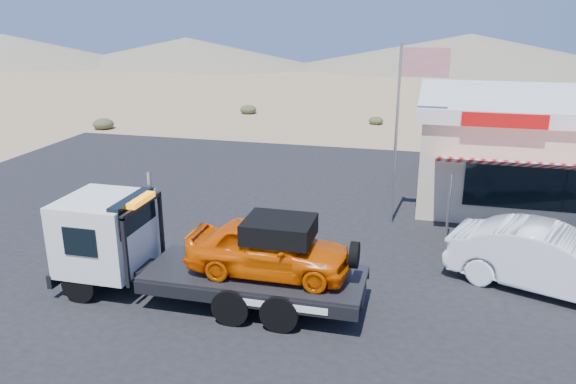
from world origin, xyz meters
name	(u,v)px	position (x,y,z in m)	size (l,w,h in m)	color
ground	(215,264)	(0.00, 0.00, 0.00)	(120.00, 120.00, 0.00)	#977B56
asphalt_lot	(305,232)	(2.00, 3.00, 0.01)	(32.00, 24.00, 0.02)	black
tow_truck	(199,248)	(0.43, -1.99, 1.38)	(7.68, 2.28, 2.57)	black
white_sedan	(550,260)	(9.00, 0.63, 0.85)	(1.76, 5.06, 1.67)	white
jerky_store	(556,147)	(10.50, 8.97, 1.99)	(10.40, 9.97, 3.90)	beige
flagpole	(405,115)	(4.93, 4.50, 3.76)	(1.55, 0.10, 6.00)	#99999E
desert_scrub	(16,154)	(-13.53, 8.52, 0.30)	(25.16, 30.48, 0.69)	#353D20
distant_hills	(303,52)	(-9.77, 55.14, 1.89)	(126.00, 48.00, 4.20)	#726B59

